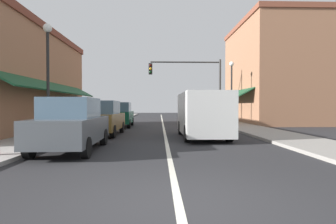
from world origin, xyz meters
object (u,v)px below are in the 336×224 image
at_px(van_in_lane, 202,114).
at_px(street_lamp_left_near, 48,63).
at_px(traffic_signal_mast_arm, 194,79).
at_px(parked_car_third_left, 120,115).
at_px(street_lamp_right_mid, 232,83).
at_px(parked_car_second_left, 102,118).
at_px(parked_car_nearest_left, 72,125).

height_order(van_in_lane, street_lamp_left_near, street_lamp_left_near).
bearing_deg(traffic_signal_mast_arm, parked_car_third_left, -153.07).
bearing_deg(traffic_signal_mast_arm, street_lamp_right_mid, -43.13).
bearing_deg(traffic_signal_mast_arm, street_lamp_left_near, -123.75).
xyz_separation_m(parked_car_second_left, street_lamp_left_near, (-1.68, -2.63, 2.41)).
height_order(parked_car_nearest_left, traffic_signal_mast_arm, traffic_signal_mast_arm).
bearing_deg(van_in_lane, street_lamp_right_mid, 65.23).
height_order(parked_car_nearest_left, street_lamp_right_mid, street_lamp_right_mid).
bearing_deg(van_in_lane, street_lamp_left_near, -168.34).
relative_size(parked_car_nearest_left, street_lamp_right_mid, 0.85).
relative_size(parked_car_third_left, street_lamp_left_near, 0.84).
relative_size(van_in_lane, street_lamp_left_near, 1.06).
xyz_separation_m(traffic_signal_mast_arm, street_lamp_left_near, (-7.51, -11.25, -0.49)).
bearing_deg(parked_car_third_left, parked_car_nearest_left, -91.28).
height_order(parked_car_nearest_left, van_in_lane, van_in_lane).
distance_m(parked_car_third_left, traffic_signal_mast_arm, 7.11).
bearing_deg(parked_car_nearest_left, traffic_signal_mast_arm, 65.69).
distance_m(parked_car_nearest_left, street_lamp_left_near, 3.74).
relative_size(parked_car_second_left, traffic_signal_mast_arm, 0.68).
height_order(parked_car_third_left, street_lamp_left_near, street_lamp_left_near).
bearing_deg(parked_car_third_left, van_in_lane, -55.69).
bearing_deg(parked_car_third_left, street_lamp_left_near, -102.88).
bearing_deg(parked_car_nearest_left, street_lamp_left_near, 125.44).
bearing_deg(street_lamp_left_near, van_in_lane, 11.98).
bearing_deg(traffic_signal_mast_arm, parked_car_second_left, -124.12).
bearing_deg(street_lamp_left_near, parked_car_second_left, 57.46).
distance_m(parked_car_nearest_left, parked_car_third_left, 10.60).
height_order(parked_car_second_left, street_lamp_left_near, street_lamp_left_near).
relative_size(parked_car_third_left, street_lamp_right_mid, 0.85).
bearing_deg(van_in_lane, parked_car_third_left, 125.12).
distance_m(traffic_signal_mast_arm, street_lamp_left_near, 13.53).
distance_m(parked_car_third_left, street_lamp_right_mid, 8.66).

